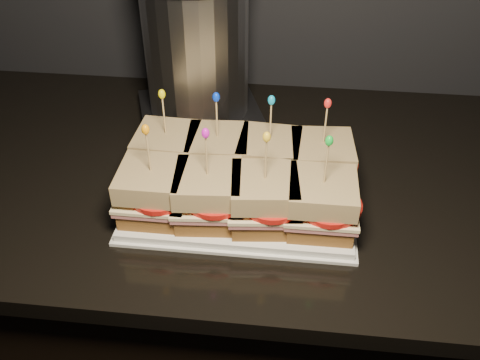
# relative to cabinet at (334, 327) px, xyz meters

# --- Properties ---
(cabinet) EXTENTS (2.26, 0.66, 0.83)m
(cabinet) POSITION_rel_cabinet_xyz_m (0.00, 0.00, 0.00)
(cabinet) COLOR black
(cabinet) RESTS_ON ground
(granite_slab) EXTENTS (2.30, 0.70, 0.03)m
(granite_slab) POSITION_rel_cabinet_xyz_m (0.00, 0.00, 0.43)
(granite_slab) COLOR black
(granite_slab) RESTS_ON cabinet
(platter) EXTENTS (0.38, 0.23, 0.02)m
(platter) POSITION_rel_cabinet_xyz_m (-0.21, -0.10, 0.46)
(platter) COLOR white
(platter) RESTS_ON granite_slab
(platter_rim) EXTENTS (0.39, 0.24, 0.01)m
(platter_rim) POSITION_rel_cabinet_xyz_m (-0.21, -0.10, 0.45)
(platter_rim) COLOR white
(platter_rim) RESTS_ON granite_slab
(sandwich_0_bread_bot) EXTENTS (0.10, 0.10, 0.03)m
(sandwich_0_bread_bot) POSITION_rel_cabinet_xyz_m (-0.35, -0.05, 0.48)
(sandwich_0_bread_bot) COLOR #5A3417
(sandwich_0_bread_bot) RESTS_ON platter
(sandwich_0_ham) EXTENTS (0.12, 0.11, 0.01)m
(sandwich_0_ham) POSITION_rel_cabinet_xyz_m (-0.35, -0.05, 0.50)
(sandwich_0_ham) COLOR #B55F63
(sandwich_0_ham) RESTS_ON sandwich_0_bread_bot
(sandwich_0_cheese) EXTENTS (0.12, 0.11, 0.01)m
(sandwich_0_cheese) POSITION_rel_cabinet_xyz_m (-0.35, -0.05, 0.51)
(sandwich_0_cheese) COLOR #FFE9AA
(sandwich_0_cheese) RESTS_ON sandwich_0_ham
(sandwich_0_tomato) EXTENTS (0.10, 0.10, 0.01)m
(sandwich_0_tomato) POSITION_rel_cabinet_xyz_m (-0.33, -0.06, 0.51)
(sandwich_0_tomato) COLOR red
(sandwich_0_tomato) RESTS_ON sandwich_0_cheese
(sandwich_0_bread_top) EXTENTS (0.11, 0.11, 0.03)m
(sandwich_0_bread_top) POSITION_rel_cabinet_xyz_m (-0.35, -0.05, 0.54)
(sandwich_0_bread_top) COLOR brown
(sandwich_0_bread_top) RESTS_ON sandwich_0_tomato
(sandwich_0_pick) EXTENTS (0.00, 0.00, 0.09)m
(sandwich_0_pick) POSITION_rel_cabinet_xyz_m (-0.35, -0.05, 0.58)
(sandwich_0_pick) COLOR tan
(sandwich_0_pick) RESTS_ON sandwich_0_bread_top
(sandwich_0_frill) EXTENTS (0.01, 0.01, 0.02)m
(sandwich_0_frill) POSITION_rel_cabinet_xyz_m (-0.35, -0.05, 0.63)
(sandwich_0_frill) COLOR yellow
(sandwich_0_frill) RESTS_ON sandwich_0_pick
(sandwich_1_bread_bot) EXTENTS (0.11, 0.11, 0.03)m
(sandwich_1_bread_bot) POSITION_rel_cabinet_xyz_m (-0.26, -0.05, 0.48)
(sandwich_1_bread_bot) COLOR #5A3417
(sandwich_1_bread_bot) RESTS_ON platter
(sandwich_1_ham) EXTENTS (0.12, 0.11, 0.01)m
(sandwich_1_ham) POSITION_rel_cabinet_xyz_m (-0.26, -0.05, 0.50)
(sandwich_1_ham) COLOR #B55F63
(sandwich_1_ham) RESTS_ON sandwich_1_bread_bot
(sandwich_1_cheese) EXTENTS (0.12, 0.12, 0.01)m
(sandwich_1_cheese) POSITION_rel_cabinet_xyz_m (-0.26, -0.05, 0.51)
(sandwich_1_cheese) COLOR #FFE9AA
(sandwich_1_cheese) RESTS_ON sandwich_1_ham
(sandwich_1_tomato) EXTENTS (0.10, 0.10, 0.01)m
(sandwich_1_tomato) POSITION_rel_cabinet_xyz_m (-0.25, -0.06, 0.51)
(sandwich_1_tomato) COLOR red
(sandwich_1_tomato) RESTS_ON sandwich_1_cheese
(sandwich_1_bread_top) EXTENTS (0.11, 0.11, 0.03)m
(sandwich_1_bread_top) POSITION_rel_cabinet_xyz_m (-0.26, -0.05, 0.54)
(sandwich_1_bread_top) COLOR brown
(sandwich_1_bread_top) RESTS_ON sandwich_1_tomato
(sandwich_1_pick) EXTENTS (0.00, 0.00, 0.09)m
(sandwich_1_pick) POSITION_rel_cabinet_xyz_m (-0.26, -0.05, 0.58)
(sandwich_1_pick) COLOR tan
(sandwich_1_pick) RESTS_ON sandwich_1_bread_top
(sandwich_1_frill) EXTENTS (0.01, 0.01, 0.02)m
(sandwich_1_frill) POSITION_rel_cabinet_xyz_m (-0.26, -0.05, 0.63)
(sandwich_1_frill) COLOR #0631DE
(sandwich_1_frill) RESTS_ON sandwich_1_pick
(sandwich_2_bread_bot) EXTENTS (0.11, 0.11, 0.03)m
(sandwich_2_bread_bot) POSITION_rel_cabinet_xyz_m (-0.17, -0.05, 0.48)
(sandwich_2_bread_bot) COLOR #5A3417
(sandwich_2_bread_bot) RESTS_ON platter
(sandwich_2_ham) EXTENTS (0.12, 0.11, 0.01)m
(sandwich_2_ham) POSITION_rel_cabinet_xyz_m (-0.17, -0.05, 0.50)
(sandwich_2_ham) COLOR #B55F63
(sandwich_2_ham) RESTS_ON sandwich_2_bread_bot
(sandwich_2_cheese) EXTENTS (0.12, 0.11, 0.01)m
(sandwich_2_cheese) POSITION_rel_cabinet_xyz_m (-0.17, -0.05, 0.51)
(sandwich_2_cheese) COLOR #FFE9AA
(sandwich_2_cheese) RESTS_ON sandwich_2_ham
(sandwich_2_tomato) EXTENTS (0.10, 0.10, 0.01)m
(sandwich_2_tomato) POSITION_rel_cabinet_xyz_m (-0.16, -0.06, 0.51)
(sandwich_2_tomato) COLOR red
(sandwich_2_tomato) RESTS_ON sandwich_2_cheese
(sandwich_2_bread_top) EXTENTS (0.11, 0.11, 0.03)m
(sandwich_2_bread_top) POSITION_rel_cabinet_xyz_m (-0.17, -0.05, 0.54)
(sandwich_2_bread_top) COLOR brown
(sandwich_2_bread_top) RESTS_ON sandwich_2_tomato
(sandwich_2_pick) EXTENTS (0.00, 0.00, 0.09)m
(sandwich_2_pick) POSITION_rel_cabinet_xyz_m (-0.17, -0.05, 0.58)
(sandwich_2_pick) COLOR tan
(sandwich_2_pick) RESTS_ON sandwich_2_bread_top
(sandwich_2_frill) EXTENTS (0.01, 0.01, 0.02)m
(sandwich_2_frill) POSITION_rel_cabinet_xyz_m (-0.17, -0.05, 0.63)
(sandwich_2_frill) COLOR #0A8EBA
(sandwich_2_frill) RESTS_ON sandwich_2_pick
(sandwich_3_bread_bot) EXTENTS (0.11, 0.11, 0.03)m
(sandwich_3_bread_bot) POSITION_rel_cabinet_xyz_m (-0.08, -0.05, 0.48)
(sandwich_3_bread_bot) COLOR #5A3417
(sandwich_3_bread_bot) RESTS_ON platter
(sandwich_3_ham) EXTENTS (0.12, 0.11, 0.01)m
(sandwich_3_ham) POSITION_rel_cabinet_xyz_m (-0.08, -0.05, 0.50)
(sandwich_3_ham) COLOR #B55F63
(sandwich_3_ham) RESTS_ON sandwich_3_bread_bot
(sandwich_3_cheese) EXTENTS (0.12, 0.12, 0.01)m
(sandwich_3_cheese) POSITION_rel_cabinet_xyz_m (-0.08, -0.05, 0.51)
(sandwich_3_cheese) COLOR #FFE9AA
(sandwich_3_cheese) RESTS_ON sandwich_3_ham
(sandwich_3_tomato) EXTENTS (0.10, 0.10, 0.01)m
(sandwich_3_tomato) POSITION_rel_cabinet_xyz_m (-0.07, -0.06, 0.51)
(sandwich_3_tomato) COLOR red
(sandwich_3_tomato) RESTS_ON sandwich_3_cheese
(sandwich_3_bread_top) EXTENTS (0.11, 0.11, 0.03)m
(sandwich_3_bread_top) POSITION_rel_cabinet_xyz_m (-0.08, -0.05, 0.54)
(sandwich_3_bread_top) COLOR brown
(sandwich_3_bread_top) RESTS_ON sandwich_3_tomato
(sandwich_3_pick) EXTENTS (0.00, 0.00, 0.09)m
(sandwich_3_pick) POSITION_rel_cabinet_xyz_m (-0.08, -0.05, 0.58)
(sandwich_3_pick) COLOR tan
(sandwich_3_pick) RESTS_ON sandwich_3_bread_top
(sandwich_3_frill) EXTENTS (0.01, 0.01, 0.02)m
(sandwich_3_frill) POSITION_rel_cabinet_xyz_m (-0.08, -0.05, 0.63)
(sandwich_3_frill) COLOR red
(sandwich_3_frill) RESTS_ON sandwich_3_pick
(sandwich_4_bread_bot) EXTENTS (0.10, 0.10, 0.03)m
(sandwich_4_bread_bot) POSITION_rel_cabinet_xyz_m (-0.35, -0.16, 0.48)
(sandwich_4_bread_bot) COLOR #5A3417
(sandwich_4_bread_bot) RESTS_ON platter
(sandwich_4_ham) EXTENTS (0.11, 0.11, 0.01)m
(sandwich_4_ham) POSITION_rel_cabinet_xyz_m (-0.35, -0.16, 0.50)
(sandwich_4_ham) COLOR #B55F63
(sandwich_4_ham) RESTS_ON sandwich_4_bread_bot
(sandwich_4_cheese) EXTENTS (0.11, 0.11, 0.01)m
(sandwich_4_cheese) POSITION_rel_cabinet_xyz_m (-0.35, -0.16, 0.51)
(sandwich_4_cheese) COLOR #FFE9AA
(sandwich_4_cheese) RESTS_ON sandwich_4_ham
(sandwich_4_tomato) EXTENTS (0.10, 0.10, 0.01)m
(sandwich_4_tomato) POSITION_rel_cabinet_xyz_m (-0.33, -0.16, 0.51)
(sandwich_4_tomato) COLOR red
(sandwich_4_tomato) RESTS_ON sandwich_4_cheese
(sandwich_4_bread_top) EXTENTS (0.10, 0.10, 0.03)m
(sandwich_4_bread_top) POSITION_rel_cabinet_xyz_m (-0.35, -0.16, 0.54)
(sandwich_4_bread_top) COLOR brown
(sandwich_4_bread_top) RESTS_ON sandwich_4_tomato
(sandwich_4_pick) EXTENTS (0.00, 0.00, 0.09)m
(sandwich_4_pick) POSITION_rel_cabinet_xyz_m (-0.35, -0.16, 0.58)
(sandwich_4_pick) COLOR tan
(sandwich_4_pick) RESTS_ON sandwich_4_bread_top
(sandwich_4_frill) EXTENTS (0.01, 0.01, 0.02)m
(sandwich_4_frill) POSITION_rel_cabinet_xyz_m (-0.35, -0.16, 0.63)
(sandwich_4_frill) COLOR orange
(sandwich_4_frill) RESTS_ON sandwich_4_pick
(sandwich_5_bread_bot) EXTENTS (0.11, 0.11, 0.03)m
(sandwich_5_bread_bot) POSITION_rel_cabinet_xyz_m (-0.26, -0.16, 0.48)
(sandwich_5_bread_bot) COLOR #5A3417
(sandwich_5_bread_bot) RESTS_ON platter
(sandwich_5_ham) EXTENTS (0.12, 0.12, 0.01)m
(sandwich_5_ham) POSITION_rel_cabinet_xyz_m (-0.26, -0.16, 0.50)
(sandwich_5_ham) COLOR #B55F63
(sandwich_5_ham) RESTS_ON sandwich_5_bread_bot
(sandwich_5_cheese) EXTENTS (0.12, 0.12, 0.01)m
(sandwich_5_cheese) POSITION_rel_cabinet_xyz_m (-0.26, -0.16, 0.51)
(sandwich_5_cheese) COLOR #FFE9AA
(sandwich_5_cheese) RESTS_ON sandwich_5_ham
(sandwich_5_tomato) EXTENTS (0.10, 0.10, 0.01)m
(sandwich_5_tomato) POSITION_rel_cabinet_xyz_m (-0.25, -0.16, 0.51)
(sandwich_5_tomato) COLOR red
(sandwich_5_tomato) RESTS_ON sandwich_5_cheese
(sandwich_5_bread_top) EXTENTS (0.11, 0.11, 0.03)m
(sandwich_5_bread_top) POSITION_rel_cabinet_xyz_m (-0.26, -0.16, 0.54)
(sandwich_5_bread_top) COLOR brown
(sandwich_5_bread_top) RESTS_ON sandwich_5_tomato
(sandwich_5_pick) EXTENTS (0.00, 0.00, 0.09)m
(sandwich_5_pick) POSITION_rel_cabinet_xyz_m (-0.26, -0.16, 0.58)
(sandwich_5_pick) COLOR tan
(sandwich_5_pick) RESTS_ON sandwich_5_bread_top
(sandwich_5_frill) EXTENTS (0.01, 0.01, 0.02)m
(sandwich_5_frill) POSITION_rel_cabinet_xyz_m (-0.26, -0.16, 0.63)
(sandwich_5_frill) COLOR #D313BF
(sandwich_5_frill) RESTS_ON sandwich_5_pick
(sandwich_6_bread_bot) EXTENTS (0.11, 0.11, 0.03)m
(sandwich_6_bread_bot) POSITION_rel_cabinet_xyz_m (-0.17, -0.16, 0.48)
(sandwich_6_bread_bot) COLOR #5A3417
(sandwich_6_bread_bot) RESTS_ON platter
(sandwich_6_ham) EXTENTS (0.12, 0.12, 0.01)m
(sandwich_6_ham) POSITION_rel_cabinet_xyz_m (-0.17, -0.16, 0.50)
(sandwich_6_ham) COLOR #B55F63
(sandwich_6_ham) RESTS_ON sandwich_6_bread_bot
(sandwich_6_cheese) EXTENTS (0.12, 0.12, 0.01)m
(sandwich_6_cheese) POSITION_rel_cabinet_xyz_m (-0.17, -0.16, 0.51)
(sandwich_6_cheese) COLOR #FFE9AA
(sandwich_6_cheese) RESTS_ON sandwich_6_ham
(sandwich_6_tomato) EXTENTS (0.10, 0.10, 0.01)m
(sandwich_6_tomato) POSITION_rel_cabinet_xyz_m (-0.16, -0.16, 0.51)
(sandwich_6_tomato) COLOR red
(sandwich_6_tomato) RESTS_ON sandwich_6_cheese
(sandwich_6_bread_top) EXTENTS (0.11, 0.11, 0.03)m
(sandwich_6_bread_top) POSITION_rel_cabinet_xyz_m (-0.17, -0.16, 0.54)
(sandwich_6_bread_top) COLOR brown
(sandwich_6_bread_top) RESTS_ON sandwich_6_tomato
(sandwich_6_pick) EXTENTS (0.00, 0.00, 0.09)m
(sandwich_6_pick) POSITION_rel_cabinet_xyz_m (-0.17, -0.16, 0.58)
(sandwich_6_pick) COLOR tan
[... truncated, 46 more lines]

